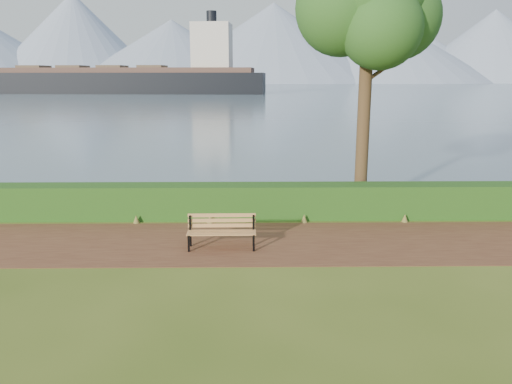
{
  "coord_description": "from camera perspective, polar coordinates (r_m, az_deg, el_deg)",
  "views": [
    {
      "loc": [
        0.03,
        -11.67,
        4.06
      ],
      "look_at": [
        0.21,
        1.2,
        1.1
      ],
      "focal_mm": 35.0,
      "sensor_mm": 36.0,
      "label": 1
    }
  ],
  "objects": [
    {
      "name": "hedge",
      "position": [
        14.71,
        -0.88,
        -1.06
      ],
      "size": [
        32.0,
        0.85,
        1.0
      ],
      "primitive_type": "cube",
      "color": "#144213",
      "rests_on": "ground"
    },
    {
      "name": "tree",
      "position": [
        15.68,
        12.78,
        20.39
      ],
      "size": [
        4.3,
        3.56,
        8.31
      ],
      "rotation": [
        0.0,
        0.0,
        -0.14
      ],
      "color": "#332415",
      "rests_on": "ground"
    },
    {
      "name": "water",
      "position": [
        271.71,
        -0.82,
        12.08
      ],
      "size": [
        700.0,
        510.0,
        0.0
      ],
      "primitive_type": "cube",
      "color": "#4A6178",
      "rests_on": "ground"
    },
    {
      "name": "ground",
      "position": [
        12.36,
        -0.88,
        -6.23
      ],
      "size": [
        140.0,
        140.0,
        0.0
      ],
      "primitive_type": "plane",
      "color": "#3F5618",
      "rests_on": "ground"
    },
    {
      "name": "path",
      "position": [
        12.64,
        -0.88,
        -5.76
      ],
      "size": [
        40.0,
        3.4,
        0.01
      ],
      "primitive_type": "cube",
      "color": "#512A1B",
      "rests_on": "ground"
    },
    {
      "name": "cargo_ship",
      "position": [
        135.33,
        -13.91,
        12.26
      ],
      "size": [
        73.94,
        17.81,
        22.23
      ],
      "rotation": [
        0.0,
        0.0,
        -0.09
      ],
      "color": "black",
      "rests_on": "ground"
    },
    {
      "name": "mountains",
      "position": [
        418.49,
        -2.14,
        16.17
      ],
      "size": [
        585.0,
        190.0,
        70.0
      ],
      "color": "#7B8BA4",
      "rests_on": "ground"
    },
    {
      "name": "bench",
      "position": [
        12.15,
        -3.95,
        -4.24
      ],
      "size": [
        1.66,
        0.5,
        0.83
      ],
      "rotation": [
        0.0,
        0.0,
        0.01
      ],
      "color": "black",
      "rests_on": "ground"
    }
  ]
}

